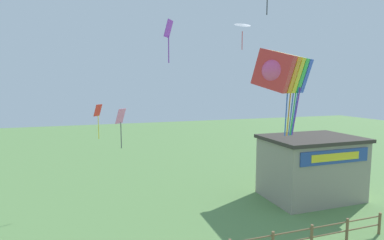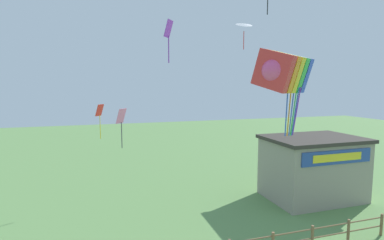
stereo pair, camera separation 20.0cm
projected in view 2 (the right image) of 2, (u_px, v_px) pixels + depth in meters
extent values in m
cylinder|color=brown|center=(312.00, 237.00, 14.59)|extent=(0.14, 0.14, 1.18)
cylinder|color=brown|center=(348.00, 231.00, 15.25)|extent=(0.14, 0.14, 1.18)
cylinder|color=brown|center=(381.00, 225.00, 15.92)|extent=(0.14, 0.14, 1.18)
cube|color=gray|center=(312.00, 169.00, 21.13)|extent=(6.25, 4.31, 4.15)
cube|color=#38332D|center=(314.00, 139.00, 20.88)|extent=(6.55, 4.61, 0.24)
cube|color=#284799|center=(337.00, 157.00, 18.90)|extent=(5.31, 0.08, 0.90)
cube|color=yellow|center=(338.00, 157.00, 18.85)|extent=(3.75, 0.04, 0.50)
ellipsoid|color=#E54C8C|center=(283.00, 71.00, 13.52)|extent=(3.42, 3.11, 1.93)
cube|color=red|center=(273.00, 70.00, 12.81)|extent=(1.35, 1.89, 1.96)
cube|color=orange|center=(278.00, 71.00, 13.17)|extent=(1.35, 1.89, 1.96)
cube|color=yellow|center=(283.00, 71.00, 13.52)|extent=(1.35, 1.89, 1.96)
cube|color=green|center=(287.00, 72.00, 13.88)|extent=(1.35, 1.89, 1.96)
cube|color=blue|center=(292.00, 72.00, 14.24)|extent=(1.35, 1.89, 1.96)
cylinder|color=blue|center=(286.00, 112.00, 13.52)|extent=(0.21, 0.36, 2.25)
cylinder|color=orange|center=(289.00, 112.00, 13.57)|extent=(0.15, 0.37, 2.25)
cylinder|color=blue|center=(291.00, 112.00, 13.62)|extent=(0.09, 0.37, 2.25)
cylinder|color=green|center=(294.00, 112.00, 13.68)|extent=(0.09, 0.37, 2.25)
cylinder|color=blue|center=(295.00, 112.00, 13.74)|extent=(0.15, 0.37, 2.25)
cylinder|color=purple|center=(296.00, 112.00, 13.81)|extent=(0.21, 0.36, 2.25)
cube|color=purple|center=(169.00, 29.00, 13.67)|extent=(0.54, 0.61, 0.77)
cylinder|color=purple|center=(169.00, 49.00, 13.78)|extent=(0.05, 0.05, 1.23)
cube|color=pink|center=(121.00, 116.00, 15.62)|extent=(0.60, 0.62, 0.78)
cylinder|color=#4C4C51|center=(122.00, 135.00, 15.73)|extent=(0.05, 0.05, 1.38)
cone|color=white|center=(244.00, 24.00, 20.72)|extent=(1.33, 1.28, 0.51)
cylinder|color=red|center=(244.00, 40.00, 20.84)|extent=(0.05, 0.05, 1.25)
cube|color=red|center=(100.00, 110.00, 20.52)|extent=(0.62, 0.66, 0.81)
cylinder|color=yellow|center=(100.00, 127.00, 20.65)|extent=(0.05, 0.05, 1.64)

